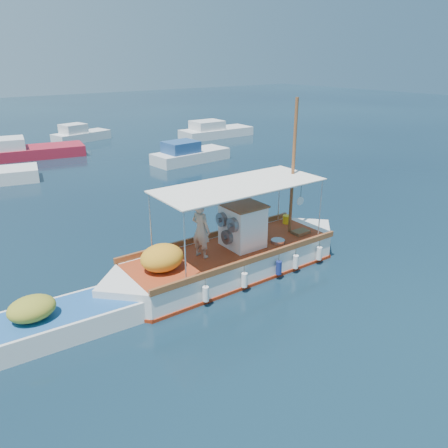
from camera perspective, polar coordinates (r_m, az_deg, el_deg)
ground at (r=16.65m, az=1.38°, el=-5.06°), size 160.00×160.00×0.00m
fishing_caique at (r=15.68m, az=0.73°, el=-4.55°), size 10.16×2.99×6.20m
dinghy at (r=13.46m, az=-20.38°, el=-11.89°), size 6.17×2.05×1.51m
bg_boat_n at (r=37.00m, az=-25.66°, el=8.42°), size 9.76×4.47×1.80m
bg_boat_ne at (r=32.54m, az=-4.62°, el=8.93°), size 5.93×2.61×1.80m
bg_boat_e at (r=42.84m, az=-1.26°, el=11.95°), size 7.11×2.78×1.80m
bg_boat_far_n at (r=42.79m, az=-18.30°, el=10.90°), size 5.40×3.12×1.80m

